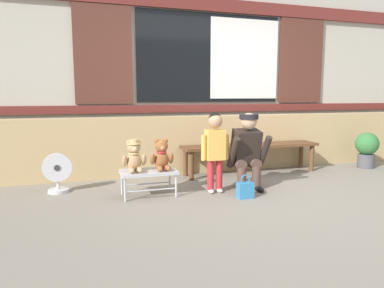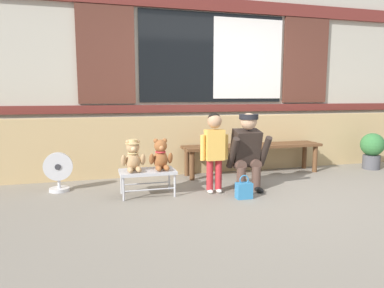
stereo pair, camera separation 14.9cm
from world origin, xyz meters
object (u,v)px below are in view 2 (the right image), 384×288
at_px(potted_plant, 372,149).
at_px(handbag_on_ground, 244,190).
at_px(child_standing, 214,144).
at_px(teddy_bear_plain, 161,156).
at_px(teddy_bear_with_hat, 133,156).
at_px(small_display_bench, 147,173).
at_px(wooden_bench_long, 253,149).
at_px(adult_crouching, 247,151).
at_px(floor_fan, 58,172).

bearing_deg(potted_plant, handbag_on_ground, -159.85).
bearing_deg(child_standing, teddy_bear_plain, 171.15).
bearing_deg(teddy_bear_with_hat, handbag_on_ground, -19.49).
relative_size(handbag_on_ground, potted_plant, 0.48).
xyz_separation_m(small_display_bench, potted_plant, (3.64, 0.54, 0.06)).
height_order(handbag_on_ground, potted_plant, potted_plant).
distance_m(wooden_bench_long, child_standing, 1.22).
xyz_separation_m(small_display_bench, teddy_bear_plain, (0.16, 0.00, 0.20)).
bearing_deg(small_display_bench, handbag_on_ground, -22.14).
height_order(teddy_bear_plain, handbag_on_ground, teddy_bear_plain).
relative_size(adult_crouching, floor_fan, 1.98).
xyz_separation_m(teddy_bear_plain, handbag_on_ground, (0.87, -0.42, -0.37)).
height_order(adult_crouching, floor_fan, adult_crouching).
bearing_deg(wooden_bench_long, child_standing, -137.28).
height_order(handbag_on_ground, floor_fan, floor_fan).
bearing_deg(wooden_bench_long, handbag_on_ground, -119.26).
height_order(wooden_bench_long, adult_crouching, adult_crouching).
xyz_separation_m(small_display_bench, teddy_bear_with_hat, (-0.16, 0.00, 0.21)).
xyz_separation_m(child_standing, potted_plant, (2.85, 0.63, -0.27)).
xyz_separation_m(teddy_bear_plain, child_standing, (0.63, -0.10, 0.13)).
height_order(small_display_bench, adult_crouching, adult_crouching).
xyz_separation_m(teddy_bear_plain, adult_crouching, (1.06, -0.06, 0.02)).
relative_size(teddy_bear_with_hat, handbag_on_ground, 1.34).
relative_size(teddy_bear_with_hat, child_standing, 0.38).
distance_m(small_display_bench, adult_crouching, 1.24).
bearing_deg(child_standing, potted_plant, 12.52).
height_order(child_standing, handbag_on_ground, child_standing).
bearing_deg(adult_crouching, teddy_bear_with_hat, 177.32).
bearing_deg(floor_fan, small_display_bench, -24.27).
xyz_separation_m(wooden_bench_long, floor_fan, (-2.68, -0.26, -0.13)).
height_order(small_display_bench, teddy_bear_plain, teddy_bear_plain).
height_order(wooden_bench_long, small_display_bench, wooden_bench_long).
bearing_deg(small_display_bench, potted_plant, 8.40).
distance_m(small_display_bench, child_standing, 0.86).
relative_size(child_standing, handbag_on_ground, 3.52).
distance_m(wooden_bench_long, potted_plant, 1.98).
xyz_separation_m(child_standing, handbag_on_ground, (0.25, -0.32, -0.50)).
height_order(wooden_bench_long, floor_fan, floor_fan).
distance_m(small_display_bench, teddy_bear_plain, 0.25).
relative_size(teddy_bear_plain, floor_fan, 0.76).
xyz_separation_m(teddy_bear_with_hat, adult_crouching, (1.38, -0.06, 0.01)).
height_order(small_display_bench, handbag_on_ground, small_display_bench).
bearing_deg(floor_fan, teddy_bear_plain, -21.22).
bearing_deg(potted_plant, floor_fan, -179.00).
distance_m(teddy_bear_with_hat, child_standing, 0.96).
bearing_deg(teddy_bear_plain, wooden_bench_long, 25.48).
xyz_separation_m(handbag_on_ground, floor_fan, (-2.04, 0.88, 0.14)).
xyz_separation_m(teddy_bear_with_hat, potted_plant, (3.80, 0.54, -0.15)).
relative_size(teddy_bear_with_hat, potted_plant, 0.64).
xyz_separation_m(teddy_bear_with_hat, teddy_bear_plain, (0.32, -0.00, -0.01)).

